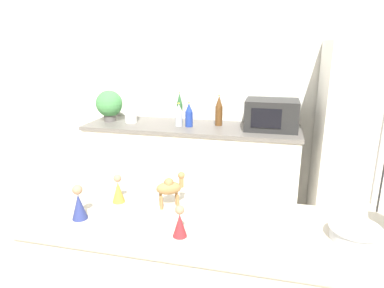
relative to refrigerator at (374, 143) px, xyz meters
The scene contains 15 objects.
wall_back 1.30m from the refrigerator, 161.04° to the left, with size 8.00×0.06×2.55m.
back_counter 1.69m from the refrigerator, behind, with size 2.10×0.63×0.91m.
refrigerator is the anchor object (origin of this frame).
potted_plant 2.52m from the refrigerator, behind, with size 0.27×0.27×0.32m.
paper_towel_roll 2.28m from the refrigerator, behind, with size 0.12×0.12×0.27m.
microwave 0.90m from the refrigerator, behind, with size 0.48×0.37×0.28m.
back_bottle_0 1.40m from the refrigerator, behind, with size 0.07×0.07×0.30m.
back_bottle_1 1.79m from the refrigerator, behind, with size 0.06×0.06×0.32m.
back_bottle_2 1.76m from the refrigerator, behind, with size 0.07×0.07×0.23m.
back_bottle_3 1.66m from the refrigerator, behind, with size 0.07×0.07×0.24m.
fruit_bowl 1.92m from the refrigerator, 105.98° to the right, with size 0.20×0.20×0.06m.
camel_figurine 2.18m from the refrigerator, 126.72° to the right, with size 0.13×0.10×0.17m.
wise_man_figurine_blue 2.55m from the refrigerator, 130.30° to the right, with size 0.07×0.07×0.16m.
wise_man_figurine_crimson 2.31m from the refrigerator, 121.02° to the right, with size 0.06×0.06×0.13m.
wise_man_figurine_purple 2.35m from the refrigerator, 131.58° to the right, with size 0.06×0.06×0.14m.
Camera 1 is at (0.30, -0.79, 1.68)m, focal length 32.00 mm.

